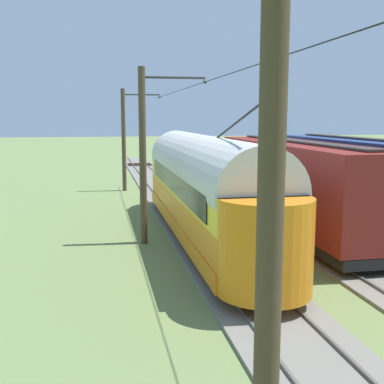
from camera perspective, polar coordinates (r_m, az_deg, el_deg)
ground_plane at (r=22.36m, az=11.80°, el=-4.35°), size 220.00×220.00×0.00m
track_streetcar_siding at (r=24.60m, az=20.91°, el=-3.42°), size 2.80×80.00×0.18m
track_adjacent_siding at (r=22.63m, az=11.50°, el=-4.04°), size 2.80×80.00×0.18m
track_third_siding at (r=21.38m, az=0.64°, el=-4.62°), size 2.80×80.00×0.18m
vintage_streetcar at (r=19.72m, az=1.41°, el=0.77°), size 2.65×17.40×5.24m
coach_adjacent at (r=21.80m, az=12.18°, el=1.09°), size 2.96×13.83×3.85m
coach_far_siding at (r=25.14m, az=19.92°, el=1.76°), size 2.96×14.53×3.85m
catenary_pole_foreground at (r=33.36m, az=-7.96°, el=6.33°), size 2.71×0.28×6.95m
catenary_pole_mid_near at (r=19.05m, az=-5.63°, el=4.59°), size 2.71×0.28×6.95m
catenary_pole_mid_far at (r=5.08m, az=9.90°, el=-7.17°), size 2.71×0.28×6.95m
overhead_wire_run at (r=13.19m, az=7.68°, el=14.77°), size 2.51×47.10×0.18m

